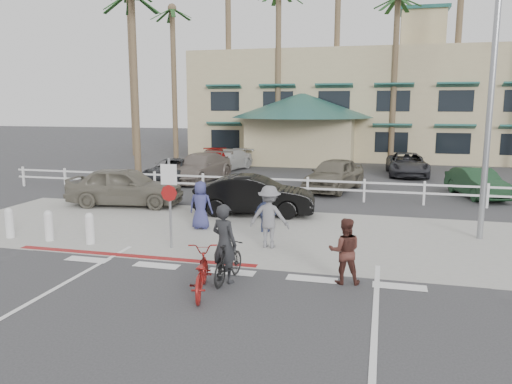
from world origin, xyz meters
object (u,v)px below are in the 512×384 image
(sign_post, at_px, (170,199))
(car_white_sedan, at_px, (255,195))
(car_red_compact, at_px, (125,186))
(bike_black, at_px, (228,262))
(bike_red, at_px, (201,272))

(sign_post, distance_m, car_white_sedan, 5.10)
(car_white_sedan, height_order, car_red_compact, car_red_compact)
(car_red_compact, bearing_deg, bike_black, -145.51)
(bike_black, bearing_deg, bike_red, 75.14)
(bike_red, distance_m, car_white_sedan, 8.05)
(bike_black, height_order, car_white_sedan, car_white_sedan)
(bike_red, distance_m, car_red_compact, 10.52)
(car_white_sedan, bearing_deg, bike_black, -176.91)
(car_white_sedan, distance_m, car_red_compact, 5.56)
(bike_black, distance_m, car_white_sedan, 7.21)
(bike_red, relative_size, car_red_compact, 0.40)
(bike_red, xyz_separation_m, car_white_sedan, (-0.86, 8.00, 0.24))
(bike_black, bearing_deg, car_white_sedan, -74.10)
(bike_red, height_order, bike_black, bike_red)
(sign_post, xyz_separation_m, bike_black, (2.42, -2.21, -0.98))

